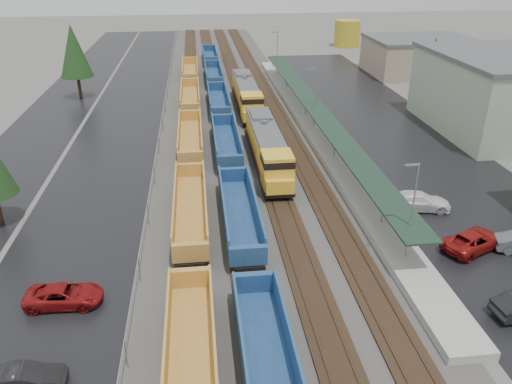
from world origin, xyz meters
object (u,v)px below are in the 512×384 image
storage_tank (347,33)px  parked_car_west_b (24,379)px  parked_car_west_c (64,296)px  parked_car_east_c (419,201)px  well_string_blue (226,142)px  locomotive_lead (267,147)px  parked_car_east_b (473,241)px  locomotive_trail (247,95)px  well_string_yellow (191,167)px

storage_tank → parked_car_west_b: size_ratio=1.43×
parked_car_west_c → parked_car_east_c: bearing=-68.4°
parked_car_west_b → parked_car_west_c: 7.00m
parked_car_east_c → well_string_blue: bearing=56.2°
parked_car_west_b → parked_car_west_c: (0.49, 6.98, -0.01)m
locomotive_lead → parked_car_east_b: (13.46, -17.76, -1.51)m
well_string_blue → parked_car_east_c: well_string_blue is taller
locomotive_trail → parked_car_east_c: locomotive_trail is taller
locomotive_lead → parked_car_east_c: (12.01, -10.97, -1.47)m
locomotive_lead → well_string_blue: size_ratio=0.16×
well_string_yellow → well_string_blue: size_ratio=0.89×
storage_tank → parked_car_west_c: size_ratio=1.22×
well_string_yellow → parked_car_west_c: well_string_yellow is taller
locomotive_lead → locomotive_trail: size_ratio=1.00×
parked_car_east_b → parked_car_east_c: bearing=-12.7°
locomotive_lead → parked_car_west_c: locomotive_lead is taller
locomotive_trail → parked_car_west_b: locomotive_trail is taller
locomotive_lead → parked_car_east_c: locomotive_lead is taller
locomotive_trail → well_string_blue: 16.53m
locomotive_lead → parked_car_west_b: bearing=-120.8°
parked_car_east_b → parked_car_east_c: 6.94m
well_string_yellow → parked_car_west_b: (-8.65, -26.01, -0.50)m
locomotive_trail → parked_car_east_b: 41.06m
parked_car_east_c → storage_tank: bearing=-0.6°
locomotive_lead → well_string_yellow: size_ratio=0.18×
locomotive_trail → storage_tank: size_ratio=3.11×
well_string_blue → storage_tank: storage_tank is taller
well_string_yellow → parked_car_east_b: 26.70m
parked_car_west_c → parked_car_east_c: (28.17, 9.93, 0.11)m
well_string_yellow → well_string_blue: bearing=59.8°
storage_tank → parked_car_east_b: 89.87m
parked_car_west_c → parked_car_east_c: 29.87m
locomotive_trail → parked_car_west_c: locomotive_trail is taller
well_string_yellow → storage_tank: storage_tank is taller
locomotive_trail → well_string_blue: locomotive_trail is taller
parked_car_west_c → parked_car_west_b: bearing=178.2°
locomotive_trail → parked_car_east_c: size_ratio=3.39×
well_string_blue → parked_car_west_c: 28.62m
well_string_blue → parked_car_east_b: (17.46, -22.76, -0.45)m
well_string_blue → parked_car_west_b: 35.24m
locomotive_trail → parked_car_east_c: 34.18m
storage_tank → parked_car_west_b: storage_tank is taller
storage_tank → parked_car_west_c: storage_tank is taller
locomotive_lead → parked_car_east_b: size_ratio=3.45×
parked_car_west_b → storage_tank: bearing=-27.5°
parked_car_west_c → parked_car_east_b: 29.78m
parked_car_east_b → parked_car_east_c: (-1.44, 6.79, 0.05)m
storage_tank → parked_car_west_b: bearing=-114.8°
well_string_yellow → well_string_blue: (4.00, 6.88, 0.01)m
locomotive_lead → storage_tank: size_ratio=3.11×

